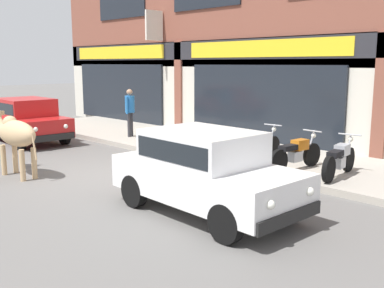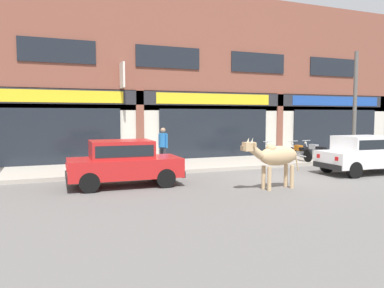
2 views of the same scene
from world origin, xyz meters
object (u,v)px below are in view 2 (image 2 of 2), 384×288
Objects in this scene: car_0 at (364,153)px; utility_pole at (355,106)px; cow at (276,156)px; pedestrian at (163,143)px; motorcycle_2 at (316,151)px; car_1 at (123,161)px; motorcycle_1 at (300,152)px; motorcycle_0 at (276,153)px.

utility_pole is at bearing 50.40° from car_0.
cow is 1.35× the size of pedestrian.
pedestrian reaches higher than motorcycle_2.
utility_pole is at bearing -4.36° from pedestrian.
car_1 is at bearing -165.22° from motorcycle_2.
motorcycle_2 is 7.66m from pedestrian.
motorcycle_1 is at bearing 95.66° from car_0.
motorcycle_0 is at bearing 55.25° from cow.
motorcycle_1 is 1.13× the size of pedestrian.
utility_pole is (9.31, -0.71, 1.57)m from pedestrian.
car_1 is (-4.21, 2.19, -0.19)m from cow.
motorcycle_2 is (5.57, 4.77, -0.47)m from cow.
utility_pole is (2.37, 2.86, 1.89)m from car_0.
car_0 is 3.60m from motorcycle_2.
motorcycle_2 is at bearing 14.78° from car_1.
pedestrian is (2.15, 2.63, 0.32)m from car_1.
pedestrian is at bearing -179.74° from motorcycle_0.
cow is at bearing -134.34° from motorcycle_1.
cow reaches higher than motorcycle_1.
motorcycle_2 is at bearing 158.57° from utility_pole.
car_0 is 9.14m from car_1.
motorcycle_0 is 1.00× the size of motorcycle_1.
cow is 4.75m from car_1.
utility_pole reaches higher than motorcycle_0.
car_1 is 8.03m from motorcycle_0.
pedestrian reaches higher than cow.
cow is 0.59× the size of car_0.
motorcycle_1 is 1.00× the size of motorcycle_2.
cow is 0.59× the size of car_1.
motorcycle_2 is at bearing -1.95° from motorcycle_0.
utility_pole reaches higher than car_0.
car_0 is 2.29× the size of pedestrian.
car_0 is 3.92m from motorcycle_0.
car_1 is 2.02× the size of motorcycle_1.
pedestrian is at bearing 179.62° from motorcycle_2.
motorcycle_0 is at bearing 19.33° from car_1.
cow is 0.42× the size of utility_pole.
car_0 is 1.00× the size of car_1.
motorcycle_0 is at bearing 178.05° from motorcycle_2.
car_0 is 2.03× the size of motorcycle_2.
pedestrian is (-6.61, 0.17, 0.60)m from motorcycle_1.
cow is 6.52m from motorcycle_1.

